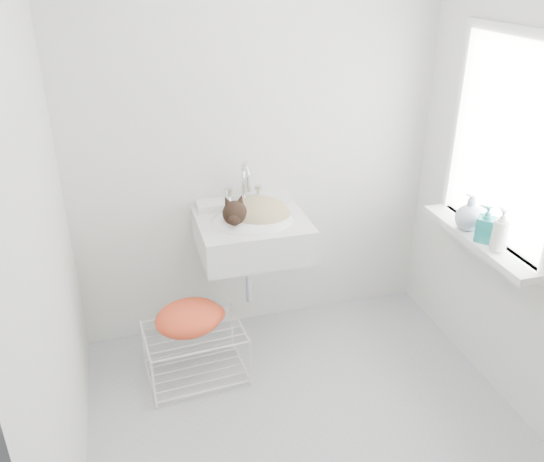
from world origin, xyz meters
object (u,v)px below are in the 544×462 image
object	(u,v)px
sink	(252,219)
wire_rack	(196,355)
bottle_a	(497,250)
bottle_c	(467,229)
cat	(255,213)
bottle_b	(483,240)

from	to	relation	value
sink	wire_rack	size ratio (longest dim) A/B	1.16
wire_rack	bottle_a	world-z (taller)	bottle_a
wire_rack	bottle_c	xyz separation A→B (m)	(1.49, -0.22, 0.70)
cat	bottle_a	distance (m)	1.28
wire_rack	bottle_b	world-z (taller)	bottle_b
cat	wire_rack	distance (m)	0.87
bottle_a	bottle_b	size ratio (longest dim) A/B	0.98
sink	cat	distance (m)	0.04
sink	bottle_b	distance (m)	1.24
bottle_b	wire_rack	bearing A→B (deg)	166.43
cat	bottle_c	distance (m)	1.16
bottle_a	wire_rack	bearing A→B (deg)	162.31
bottle_b	bottle_c	world-z (taller)	same
sink	cat	world-z (taller)	cat
cat	bottle_b	world-z (taller)	cat
sink	cat	size ratio (longest dim) A/B	1.48
bottle_c	cat	bearing A→B (deg)	158.55
cat	wire_rack	bearing A→B (deg)	-157.22
wire_rack	bottle_a	bearing A→B (deg)	-17.69
wire_rack	bottle_b	bearing A→B (deg)	-13.57
bottle_b	bottle_c	bearing A→B (deg)	90.00
bottle_c	bottle_a	bearing A→B (deg)	-90.00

